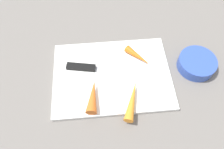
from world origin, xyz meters
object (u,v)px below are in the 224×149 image
object	(u,v)px
small_bowl	(197,63)
cutting_board	(112,75)
knife	(85,68)
carrot_longest	(132,100)
carrot_shortest	(138,56)
carrot_medium	(93,96)

from	to	relation	value
small_bowl	cutting_board	bearing A→B (deg)	-177.25
cutting_board	knife	xyz separation A→B (m)	(-0.08, 0.03, 0.01)
cutting_board	carrot_longest	distance (m)	0.11
carrot_shortest	carrot_longest	bearing A→B (deg)	-57.50
knife	carrot_longest	bearing A→B (deg)	-33.61
carrot_longest	small_bowl	distance (m)	0.25
carrot_longest	knife	bearing A→B (deg)	63.45
cutting_board	carrot_medium	distance (m)	0.10
carrot_shortest	carrot_medium	xyz separation A→B (m)	(-0.15, -0.13, 0.00)
cutting_board	carrot_shortest	distance (m)	0.10
carrot_shortest	carrot_longest	size ratio (longest dim) A/B	0.76
carrot_shortest	knife	bearing A→B (deg)	-124.72
knife	small_bowl	distance (m)	0.35
carrot_shortest	small_bowl	world-z (taller)	same
carrot_shortest	small_bowl	bearing A→B (deg)	34.18
carrot_shortest	cutting_board	bearing A→B (deg)	-101.43
carrot_longest	cutting_board	bearing A→B (deg)	44.21
carrot_shortest	carrot_medium	size ratio (longest dim) A/B	0.93
knife	carrot_medium	distance (m)	0.11
carrot_medium	small_bowl	xyz separation A→B (m)	(0.33, 0.09, -0.01)
carrot_shortest	carrot_medium	world-z (taller)	carrot_medium
cutting_board	small_bowl	bearing A→B (deg)	2.75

